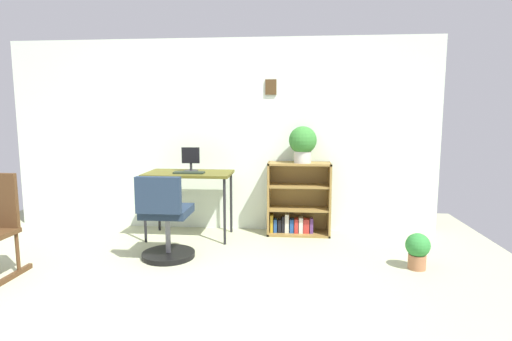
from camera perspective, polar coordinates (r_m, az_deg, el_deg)
ground_plane at (r=3.22m, az=-11.81°, el=-18.12°), size 6.24×6.24×0.00m
wall_back at (r=5.00m, az=-5.02°, el=4.94°), size 5.20×0.12×2.31m
desk at (r=4.66m, az=-9.39°, el=-1.07°), size 0.97×0.55×0.76m
monitor at (r=4.72m, az=-9.17°, el=1.52°), size 0.21×0.16×0.28m
keyboard at (r=4.55m, az=-9.40°, el=-0.30°), size 0.34×0.12×0.02m
office_chair at (r=4.04m, az=-12.61°, el=-7.25°), size 0.52×0.55×0.85m
bookshelf_low at (r=4.83m, az=5.89°, el=-4.40°), size 0.73×0.30×0.85m
potted_plant_on_shelf at (r=4.68m, az=6.60°, el=3.94°), size 0.32×0.32×0.42m
potted_plant_floor at (r=4.04m, az=21.80°, el=-10.25°), size 0.22×0.22×0.33m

